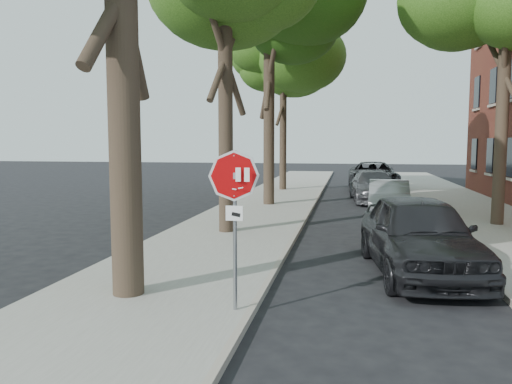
# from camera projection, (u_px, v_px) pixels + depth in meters

# --- Properties ---
(ground) EXTENTS (120.00, 120.00, 0.00)m
(ground) POSITION_uv_depth(u_px,v_px,m) (278.00, 319.00, 8.05)
(ground) COLOR black
(ground) RESTS_ON ground
(sidewalk_left) EXTENTS (4.00, 55.00, 0.12)m
(sidewalk_left) POSITION_uv_depth(u_px,v_px,m) (259.00, 211.00, 20.24)
(sidewalk_left) COLOR gray
(sidewalk_left) RESTS_ON ground
(sidewalk_right) EXTENTS (4.00, 55.00, 0.12)m
(sidewalk_right) POSITION_uv_depth(u_px,v_px,m) (481.00, 217.00, 18.68)
(sidewalk_right) COLOR gray
(sidewalk_right) RESTS_ON ground
(curb_left) EXTENTS (0.12, 55.00, 0.13)m
(curb_left) POSITION_uv_depth(u_px,v_px,m) (309.00, 212.00, 19.86)
(curb_left) COLOR #9E9384
(curb_left) RESTS_ON ground
(curb_right) EXTENTS (0.12, 55.00, 0.13)m
(curb_right) POSITION_uv_depth(u_px,v_px,m) (424.00, 215.00, 19.05)
(curb_right) COLOR #9E9384
(curb_right) RESTS_ON ground
(stop_sign) EXTENTS (0.76, 0.34, 2.61)m
(stop_sign) POSITION_uv_depth(u_px,v_px,m) (234.00, 199.00, 7.96)
(stop_sign) COLOR gray
(stop_sign) RESTS_ON sidewalk_left
(tree_mid_b) EXTENTS (5.88, 5.46, 10.36)m
(tree_mid_b) POSITION_uv_depth(u_px,v_px,m) (269.00, 23.00, 21.51)
(tree_mid_b) COLOR black
(tree_mid_b) RESTS_ON sidewalk_left
(tree_far) EXTENTS (5.29, 4.91, 9.33)m
(tree_far) POSITION_uv_depth(u_px,v_px,m) (283.00, 66.00, 28.48)
(tree_far) COLOR black
(tree_far) RESTS_ON sidewalk_left
(tree_right) EXTENTS (5.29, 4.91, 9.33)m
(tree_right) POSITION_uv_depth(u_px,v_px,m) (506.00, 7.00, 16.12)
(tree_right) COLOR black
(tree_right) RESTS_ON sidewalk_right
(car_a) EXTENTS (2.61, 5.25, 1.72)m
(car_a) POSITION_uv_depth(u_px,v_px,m) (419.00, 234.00, 10.80)
(car_a) COLOR black
(car_a) RESTS_ON ground
(car_b) EXTENTS (1.68, 4.29, 1.39)m
(car_b) POSITION_uv_depth(u_px,v_px,m) (389.00, 199.00, 19.10)
(car_b) COLOR #94969B
(car_b) RESTS_ON ground
(car_c) EXTENTS (2.45, 5.22, 1.47)m
(car_c) POSITION_uv_depth(u_px,v_px,m) (373.00, 186.00, 24.00)
(car_c) COLOR #444549
(car_c) RESTS_ON ground
(car_d) EXTENTS (2.87, 6.11, 1.69)m
(car_d) POSITION_uv_depth(u_px,v_px,m) (373.00, 176.00, 29.70)
(car_d) COLOR black
(car_d) RESTS_ON ground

